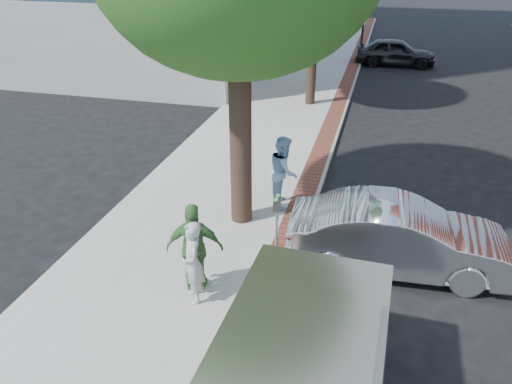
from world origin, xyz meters
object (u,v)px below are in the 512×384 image
(person_gray, at_px, (193,263))
(bg_car, at_px, (396,52))
(sedan_silver, at_px, (399,237))
(person_officer, at_px, (284,171))
(parking_meter, at_px, (277,213))
(person_green, at_px, (195,248))

(person_gray, distance_m, bg_car, 22.41)
(sedan_silver, bearing_deg, person_officer, 52.43)
(bg_car, bearing_deg, parking_meter, 172.24)
(person_green, height_order, bg_car, person_green)
(person_gray, relative_size, person_officer, 0.91)
(parking_meter, xyz_separation_m, person_gray, (-1.20, -1.92, -0.20))
(person_gray, distance_m, sedan_silver, 4.43)
(person_green, bearing_deg, parking_meter, -143.28)
(person_green, height_order, sedan_silver, person_green)
(person_gray, bearing_deg, parking_meter, 118.81)
(person_gray, bearing_deg, bg_car, 141.74)
(parking_meter, height_order, person_green, person_green)
(sedan_silver, relative_size, bg_car, 1.08)
(person_officer, distance_m, person_green, 4.04)
(person_officer, distance_m, bg_car, 18.04)
(parking_meter, distance_m, person_officer, 2.40)
(bg_car, bearing_deg, person_officer, 170.27)
(person_gray, xyz_separation_m, sedan_silver, (3.78, 2.30, -0.23))
(person_officer, bearing_deg, person_gray, 158.08)
(person_gray, distance_m, person_officer, 4.38)
(parking_meter, distance_m, person_gray, 2.28)
(person_officer, xyz_separation_m, bg_car, (2.66, 17.84, -0.35))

